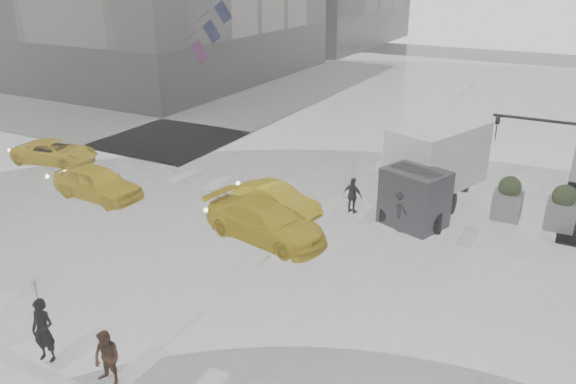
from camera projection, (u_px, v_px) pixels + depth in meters
The scene contains 16 objects.
ground at pixel (256, 268), 19.54m from camera, with size 120.00×120.00×0.00m, color black.
sidewalk_nw at pixel (157, 103), 42.36m from camera, with size 35.00×35.00×0.15m, color slate.
road_markings at pixel (256, 268), 19.53m from camera, with size 18.00×48.00×0.01m, color silver, non-canonical shape.
traffic_signal_pole at pixel (573, 155), 20.87m from camera, with size 4.45×0.42×4.50m.
planter_west at pixel (508, 199), 22.76m from camera, with size 1.10×1.10×1.80m.
planter_mid at pixel (562, 208), 21.88m from camera, with size 1.10×1.10×1.80m.
flag_cluster at pixel (208, 29), 39.13m from camera, with size 2.87×3.06×4.69m.
pedestrian_black at pixel (39, 310), 14.44m from camera, with size 1.12×1.14×2.43m.
pedestrian_brown at pixel (107, 358), 13.90m from camera, with size 0.73×0.57×1.51m, color #432818.
pedestrian_far_a at pixel (353, 196), 23.60m from camera, with size 0.92×0.56×1.57m, color black.
pedestrian_far_b at pixel (402, 210), 21.89m from camera, with size 1.17×0.64×1.80m, color black.
taxi_front at pixel (98, 183), 25.07m from camera, with size 1.78×4.42×1.51m, color yellow.
taxi_mid at pixel (276, 200), 23.50m from camera, with size 1.38×3.95×1.30m, color yellow.
taxi_rear at pixel (265, 222), 21.32m from camera, with size 2.06×4.47×1.47m, color yellow.
taxi_far at pixel (55, 152), 29.57m from camera, with size 2.05×3.94×1.23m, color yellow.
box_truck at pixel (432, 167), 23.85m from camera, with size 2.40×6.41×3.41m.
Camera 1 is at (9.13, -14.50, 9.82)m, focal length 35.00 mm.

